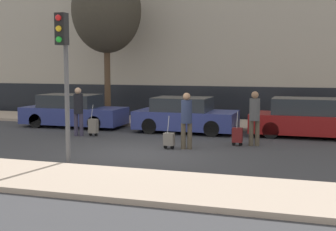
% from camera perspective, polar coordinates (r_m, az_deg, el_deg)
% --- Properties ---
extents(ground_plane, '(80.00, 80.00, 0.00)m').
position_cam_1_polar(ground_plane, '(14.15, -3.26, -4.55)').
color(ground_plane, '#38383A').
extents(sidewalk_near, '(28.00, 2.50, 0.12)m').
position_cam_1_polar(sidewalk_near, '(10.80, -10.46, -7.73)').
color(sidewalk_near, tan).
rests_on(sidewalk_near, ground_plane).
extents(sidewalk_far, '(28.00, 3.00, 0.12)m').
position_cam_1_polar(sidewalk_far, '(20.75, 3.68, -0.92)').
color(sidewalk_far, tan).
rests_on(sidewalk_far, ground_plane).
extents(parked_car_0, '(4.38, 1.72, 1.38)m').
position_cam_1_polar(parked_car_0, '(20.26, -11.52, 0.46)').
color(parked_car_0, navy).
rests_on(parked_car_0, ground_plane).
extents(parked_car_1, '(3.92, 1.89, 1.36)m').
position_cam_1_polar(parked_car_1, '(18.32, 2.10, -0.04)').
color(parked_car_1, navy).
rests_on(parked_car_1, ground_plane).
extents(parked_car_2, '(4.32, 1.73, 1.43)m').
position_cam_1_polar(parked_car_2, '(17.81, 16.82, -0.42)').
color(parked_car_2, maroon).
rests_on(parked_car_2, ground_plane).
extents(pedestrian_left, '(0.35, 0.34, 1.80)m').
position_cam_1_polar(pedestrian_left, '(17.59, -10.88, 0.86)').
color(pedestrian_left, '#383347').
rests_on(pedestrian_left, ground_plane).
extents(trolley_left, '(0.34, 0.29, 1.18)m').
position_cam_1_polar(trolley_left, '(17.52, -9.10, -1.28)').
color(trolley_left, slate).
rests_on(trolley_left, ground_plane).
extents(pedestrian_center, '(0.34, 0.34, 1.77)m').
position_cam_1_polar(pedestrian_center, '(14.60, 2.28, -0.19)').
color(pedestrian_center, '#4C4233').
rests_on(pedestrian_center, ground_plane).
extents(trolley_center, '(0.34, 0.29, 1.05)m').
position_cam_1_polar(trolley_center, '(14.69, 0.12, -2.91)').
color(trolley_center, slate).
rests_on(trolley_center, ground_plane).
extents(pedestrian_right, '(0.34, 0.34, 1.78)m').
position_cam_1_polar(pedestrian_right, '(15.43, 10.51, 0.08)').
color(pedestrian_right, '#4C4233').
rests_on(pedestrian_right, ground_plane).
extents(trolley_right, '(0.34, 0.29, 1.13)m').
position_cam_1_polar(trolley_right, '(15.42, 8.45, -2.39)').
color(trolley_right, maroon).
rests_on(trolley_right, ground_plane).
extents(traffic_light, '(0.28, 0.47, 3.94)m').
position_cam_1_polar(traffic_light, '(12.29, -12.58, 6.80)').
color(traffic_light, '#515154').
rests_on(traffic_light, ground_plane).
extents(parked_bicycle, '(1.77, 0.06, 0.96)m').
position_cam_1_polar(parked_bicycle, '(21.29, 1.04, 0.44)').
color(parked_bicycle, black).
rests_on(parked_bicycle, sidewalk_far).
extents(bare_tree_near_crossing, '(3.18, 3.18, 6.93)m').
position_cam_1_polar(bare_tree_near_crossing, '(22.02, -7.51, 12.55)').
color(bare_tree_near_crossing, '#4C3826').
rests_on(bare_tree_near_crossing, sidewalk_far).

